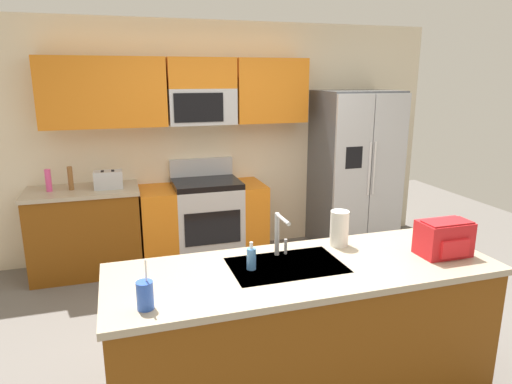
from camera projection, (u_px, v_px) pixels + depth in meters
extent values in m
plane|color=#66605B|center=(283.00, 338.00, 3.59)|extent=(9.00, 9.00, 0.00)
cube|color=beige|center=(219.00, 139.00, 5.25)|extent=(5.20, 0.10, 2.60)
cube|color=orange|center=(75.00, 93.00, 4.49)|extent=(0.70, 0.32, 0.70)
cube|color=orange|center=(139.00, 92.00, 4.67)|extent=(0.54, 0.32, 0.70)
cube|color=orange|center=(270.00, 91.00, 5.08)|extent=(0.80, 0.32, 0.70)
cube|color=#B7BABF|center=(202.00, 107.00, 4.89)|extent=(0.72, 0.32, 0.38)
cube|color=black|center=(199.00, 108.00, 4.72)|extent=(0.52, 0.01, 0.30)
cube|color=orange|center=(201.00, 73.00, 4.81)|extent=(0.72, 0.32, 0.32)
cube|color=brown|center=(86.00, 233.00, 4.71)|extent=(1.08, 0.60, 0.86)
cube|color=tan|center=(82.00, 191.00, 4.60)|extent=(1.11, 0.63, 0.04)
cube|color=#B7BABF|center=(207.00, 222.00, 5.08)|extent=(0.72, 0.60, 0.84)
cube|color=black|center=(213.00, 228.00, 4.79)|extent=(0.60, 0.01, 0.36)
cube|color=black|center=(206.00, 183.00, 4.97)|extent=(0.72, 0.60, 0.06)
cube|color=#B7BABF|center=(201.00, 167.00, 5.18)|extent=(0.72, 0.06, 0.20)
cube|color=orange|center=(158.00, 227.00, 4.92)|extent=(0.36, 0.60, 0.84)
cube|color=orange|center=(250.00, 218.00, 5.22)|extent=(0.28, 0.60, 0.84)
cube|color=#4C4F54|center=(354.00, 170.00, 5.42)|extent=(0.90, 0.70, 1.85)
cube|color=#B7BABF|center=(352.00, 177.00, 5.01)|extent=(0.44, 0.04, 1.81)
cube|color=#B7BABF|center=(387.00, 175.00, 5.14)|extent=(0.44, 0.04, 1.81)
cylinder|color=silver|center=(370.00, 168.00, 5.02)|extent=(0.02, 0.02, 0.60)
cylinder|color=silver|center=(374.00, 168.00, 5.04)|extent=(0.02, 0.02, 0.60)
cube|color=black|center=(354.00, 158.00, 4.94)|extent=(0.20, 0.00, 0.24)
cube|color=brown|center=(303.00, 336.00, 2.85)|extent=(2.32, 0.78, 0.86)
cube|color=tan|center=(305.00, 269.00, 2.73)|extent=(2.36, 0.82, 0.04)
cube|color=#B7BABF|center=(286.00, 267.00, 2.75)|extent=(0.68, 0.44, 0.03)
cube|color=#B7BABF|center=(108.00, 180.00, 4.60)|extent=(0.28, 0.16, 0.18)
cube|color=black|center=(102.00, 172.00, 4.56)|extent=(0.03, 0.11, 0.01)
cube|color=black|center=(113.00, 171.00, 4.59)|extent=(0.03, 0.11, 0.01)
cylinder|color=brown|center=(70.00, 178.00, 4.53)|extent=(0.05, 0.05, 0.24)
cylinder|color=#EA4C93|center=(48.00, 180.00, 4.48)|extent=(0.06, 0.06, 0.22)
cylinder|color=#B7BABF|center=(277.00, 234.00, 2.87)|extent=(0.03, 0.03, 0.28)
cylinder|color=#B7BABF|center=(283.00, 219.00, 2.74)|extent=(0.02, 0.20, 0.02)
cylinder|color=#B7BABF|center=(286.00, 246.00, 2.91)|extent=(0.02, 0.02, 0.10)
cylinder|color=blue|center=(145.00, 295.00, 2.22)|extent=(0.08, 0.08, 0.14)
cylinder|color=white|center=(146.00, 272.00, 2.19)|extent=(0.01, 0.03, 0.14)
cylinder|color=#4C8CD8|center=(251.00, 259.00, 2.67)|extent=(0.06, 0.06, 0.13)
cylinder|color=white|center=(251.00, 245.00, 2.65)|extent=(0.02, 0.02, 0.04)
cylinder|color=white|center=(339.00, 228.00, 3.04)|extent=(0.12, 0.12, 0.24)
cube|color=red|center=(444.00, 238.00, 2.88)|extent=(0.32, 0.20, 0.22)
cube|color=#AD1A1E|center=(447.00, 224.00, 2.84)|extent=(0.30, 0.14, 0.03)
cube|color=red|center=(455.00, 249.00, 2.79)|extent=(0.20, 0.03, 0.11)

